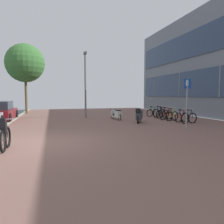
{
  "coord_description": "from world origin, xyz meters",
  "views": [
    {
      "loc": [
        0.32,
        -8.4,
        1.84
      ],
      "look_at": [
        3.14,
        1.59,
        1.0
      ],
      "focal_mm": 34.38,
      "sensor_mm": 36.0,
      "label": 1
    }
  ],
  "objects": [
    {
      "name": "bicycle_rack_03",
      "position": [
        8.54,
        5.82,
        0.36
      ],
      "size": [
        1.38,
        0.59,
        1.02
      ],
      "color": "black",
      "rests_on": "ground"
    },
    {
      "name": "street_tree",
      "position": [
        -2.1,
        14.4,
        4.92
      ],
      "size": [
        3.74,
        3.74,
        6.8
      ],
      "color": "brown",
      "rests_on": "ground"
    },
    {
      "name": "bicycle_rack_02",
      "position": [
        8.54,
        5.03,
        0.34
      ],
      "size": [
        1.26,
        0.51,
        0.95
      ],
      "color": "black",
      "rests_on": "ground"
    },
    {
      "name": "bicycle_rack_04",
      "position": [
        8.67,
        6.62,
        0.34
      ],
      "size": [
        1.32,
        0.49,
        0.95
      ],
      "color": "black",
      "rests_on": "ground"
    },
    {
      "name": "parking_sign",
      "position": [
        7.01,
        1.15,
        1.63
      ],
      "size": [
        0.4,
        0.07,
        2.66
      ],
      "color": "gray",
      "rests_on": "ground"
    },
    {
      "name": "ground",
      "position": [
        1.43,
        0.0,
        -0.02
      ],
      "size": [
        21.0,
        40.0,
        0.13
      ],
      "color": "#1A2529"
    },
    {
      "name": "scooter_mid",
      "position": [
        4.94,
        6.65,
        0.39
      ],
      "size": [
        0.58,
        1.72,
        0.77
      ],
      "color": "black",
      "rests_on": "ground"
    },
    {
      "name": "bicycle_rack_01",
      "position": [
        8.8,
        4.24,
        0.33
      ],
      "size": [
        1.25,
        0.48,
        0.93
      ],
      "color": "black",
      "rests_on": "ground"
    },
    {
      "name": "bicycle_rack_00",
      "position": [
        8.81,
        3.44,
        0.34
      ],
      "size": [
        1.34,
        0.48,
        0.98
      ],
      "color": "black",
      "rests_on": "ground"
    },
    {
      "name": "lamp_post",
      "position": [
        2.96,
        8.82,
        2.93
      ],
      "size": [
        0.2,
        0.52,
        5.22
      ],
      "color": "slate",
      "rests_on": "ground"
    },
    {
      "name": "bicycle_rack_05",
      "position": [
        8.81,
        7.41,
        0.35
      ],
      "size": [
        1.31,
        0.55,
        1.0
      ],
      "color": "black",
      "rests_on": "ground"
    },
    {
      "name": "scooter_near",
      "position": [
        5.8,
        4.56,
        0.45
      ],
      "size": [
        1.09,
        1.66,
        1.01
      ],
      "color": "black",
      "rests_on": "ground"
    },
    {
      "name": "bicycle_rack_06",
      "position": [
        8.62,
        8.2,
        0.33
      ],
      "size": [
        1.27,
        0.47,
        0.92
      ],
      "color": "black",
      "rests_on": "ground"
    },
    {
      "name": "bicycle_foreground",
      "position": [
        -1.24,
        -0.63,
        0.41
      ],
      "size": [
        0.69,
        1.44,
        1.14
      ],
      "color": "black",
      "rests_on": "ground"
    }
  ]
}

